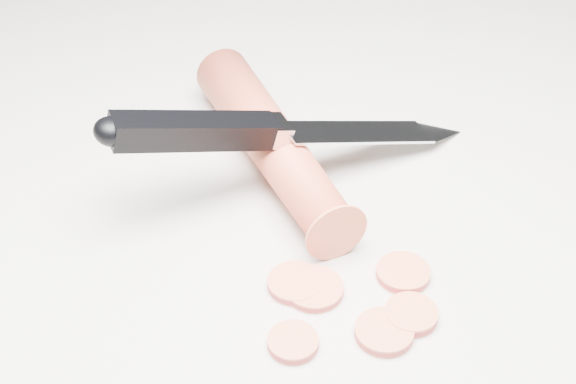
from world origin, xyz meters
TOP-DOWN VIEW (x-y plane):
  - ground at (0.00, 0.00)m, footprint 2.40×2.40m
  - carrot at (0.06, 0.10)m, footprint 0.08×0.22m
  - carrot_slice_0 at (0.04, -0.07)m, footprint 0.03×0.03m
  - carrot_slice_1 at (0.06, -0.04)m, footprint 0.04×0.04m
  - carrot_slice_2 at (-0.00, -0.01)m, footprint 0.04×0.04m
  - carrot_slice_3 at (0.01, -0.02)m, footprint 0.04×0.04m
  - carrot_slice_4 at (-0.03, -0.05)m, footprint 0.03×0.03m
  - carrot_slice_5 at (0.02, -0.07)m, footprint 0.04×0.04m
  - kitchen_knife at (0.07, 0.08)m, footprint 0.29×0.09m

SIDE VIEW (x-z plane):
  - ground at x=0.00m, z-range 0.00..0.00m
  - carrot_slice_3 at x=0.01m, z-range 0.00..0.01m
  - carrot_slice_2 at x=0.00m, z-range 0.00..0.01m
  - carrot_slice_1 at x=0.06m, z-range 0.00..0.01m
  - carrot_slice_4 at x=-0.03m, z-range 0.00..0.01m
  - carrot_slice_5 at x=0.02m, z-range 0.00..0.01m
  - carrot_slice_0 at x=0.04m, z-range 0.00..0.01m
  - carrot at x=0.06m, z-range 0.00..0.04m
  - kitchen_knife at x=0.07m, z-range 0.00..0.09m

